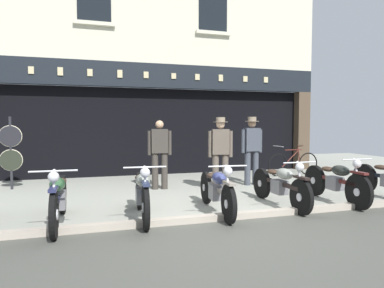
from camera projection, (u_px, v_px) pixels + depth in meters
name	position (u px, v px, depth m)	size (l,w,h in m)	color
ground	(252.00, 245.00, 4.50)	(22.29, 22.00, 0.18)	#96988C
shop_facade	(149.00, 116.00, 12.00)	(10.59, 4.42, 6.85)	black
motorcycle_left	(59.00, 197.00, 5.22)	(0.62, 2.05, 0.92)	black
motorcycle_center_left	(142.00, 192.00, 5.58)	(0.62, 1.97, 0.92)	black
motorcycle_center	(217.00, 189.00, 5.95)	(0.62, 2.02, 0.90)	black
motorcycle_center_right	(280.00, 184.00, 6.43)	(0.62, 2.02, 0.91)	black
motorcycle_right	(336.00, 181.00, 6.72)	(0.62, 1.96, 0.92)	black
salesman_left	(160.00, 151.00, 8.08)	(0.56, 0.27, 1.62)	#38332D
shopkeeper_center	(220.00, 150.00, 7.85)	(0.55, 0.33, 1.69)	brown
salesman_right	(252.00, 147.00, 8.64)	(0.56, 0.35, 1.71)	#3D424C
tyre_sign_pole	(11.00, 149.00, 8.04)	(0.51, 0.06, 1.71)	#232328
advert_board_near	(222.00, 123.00, 11.11)	(0.83, 0.03, 0.97)	silver
advert_board_far	(250.00, 120.00, 11.39)	(0.70, 0.03, 0.94)	beige
leaning_bicycle	(294.00, 163.00, 10.32)	(1.76, 0.50, 0.93)	black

